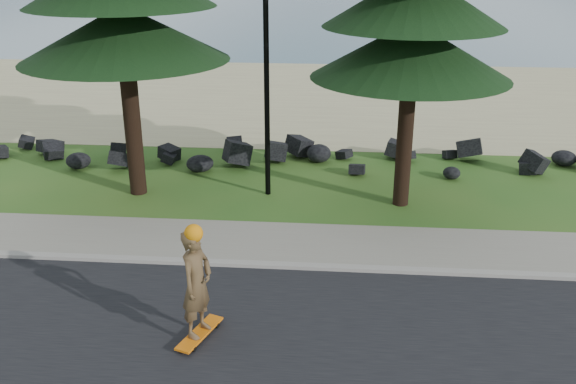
% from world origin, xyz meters
% --- Properties ---
extents(ground, '(160.00, 160.00, 0.00)m').
position_xyz_m(ground, '(0.00, 0.00, 0.00)').
color(ground, '#285B1C').
rests_on(ground, ground).
extents(road, '(160.00, 7.00, 0.02)m').
position_xyz_m(road, '(0.00, -4.50, 0.01)').
color(road, black).
rests_on(road, ground).
extents(kerb, '(160.00, 0.20, 0.10)m').
position_xyz_m(kerb, '(0.00, -0.90, 0.05)').
color(kerb, '#9B968C').
rests_on(kerb, ground).
extents(sidewalk, '(160.00, 2.00, 0.08)m').
position_xyz_m(sidewalk, '(0.00, 0.20, 0.04)').
color(sidewalk, gray).
rests_on(sidewalk, ground).
extents(beach_sand, '(160.00, 15.00, 0.01)m').
position_xyz_m(beach_sand, '(0.00, 14.50, 0.01)').
color(beach_sand, tan).
rests_on(beach_sand, ground).
extents(ocean, '(160.00, 58.00, 0.01)m').
position_xyz_m(ocean, '(0.00, 51.00, 0.00)').
color(ocean, '#3E6577').
rests_on(ocean, ground).
extents(seawall_boulders, '(60.00, 2.40, 1.10)m').
position_xyz_m(seawall_boulders, '(0.00, 5.60, 0.00)').
color(seawall_boulders, black).
rests_on(seawall_boulders, ground).
extents(lamp_post, '(0.25, 0.14, 8.14)m').
position_xyz_m(lamp_post, '(0.00, 3.20, 4.13)').
color(lamp_post, black).
rests_on(lamp_post, ground).
extents(skateboarder, '(0.67, 1.18, 2.15)m').
position_xyz_m(skateboarder, '(-0.43, -3.54, 1.08)').
color(skateboarder, orange).
rests_on(skateboarder, ground).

